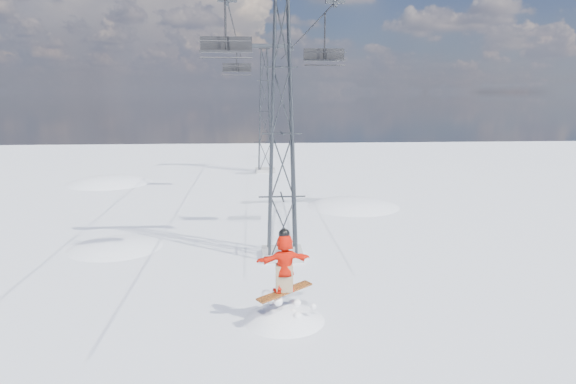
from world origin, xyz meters
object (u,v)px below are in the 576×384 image
(lift_tower_near, at_px, (282,134))
(lift_chair_near, at_px, (226,46))
(lift_tower_far, at_px, (265,112))
(snowboarder_jump, at_px, (284,366))

(lift_tower_near, height_order, lift_chair_near, lift_tower_near)
(lift_tower_far, distance_m, lift_chair_near, 27.31)
(lift_tower_far, bearing_deg, lift_chair_near, -94.66)
(lift_tower_far, xyz_separation_m, lift_chair_near, (-2.20, -27.00, 3.46))
(snowboarder_jump, bearing_deg, lift_chair_near, 112.67)
(lift_tower_near, relative_size, lift_tower_far, 1.00)
(lift_tower_far, bearing_deg, lift_tower_near, -90.00)
(lift_tower_far, xyz_separation_m, snowboarder_jump, (-0.34, -31.45, -7.07))
(lift_tower_far, distance_m, snowboarder_jump, 32.24)
(snowboarder_jump, bearing_deg, lift_tower_far, 89.38)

